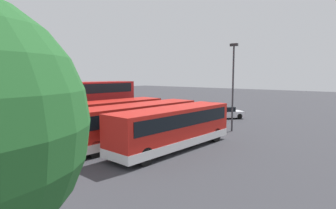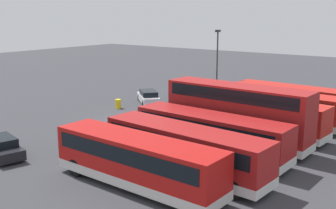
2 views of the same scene
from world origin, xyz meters
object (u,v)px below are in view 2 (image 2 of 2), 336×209
(bus_double_decker_fourth, at_px, (237,113))
(bus_single_deck_second, at_px, (276,106))
(lamp_post_tall, at_px, (217,61))
(bus_single_deck_near_end, at_px, (289,99))
(bus_single_deck_fifth, at_px, (211,133))
(bus_single_deck_third, at_px, (258,114))
(bus_single_deck_sixth, at_px, (185,149))
(car_hatchback_silver, at_px, (148,97))
(car_small_green, at_px, (2,148))
(waste_bin_yellow, at_px, (118,104))
(bus_single_deck_seventh, at_px, (137,160))

(bus_double_decker_fourth, bearing_deg, bus_single_deck_second, 179.62)
(bus_double_decker_fourth, distance_m, lamp_post_tall, 14.43)
(bus_single_deck_near_end, xyz_separation_m, bus_single_deck_second, (3.50, 0.19, 0.00))
(bus_single_deck_fifth, bearing_deg, bus_single_deck_third, 177.92)
(bus_single_deck_sixth, relative_size, car_hatchback_silver, 2.51)
(bus_single_deck_third, height_order, car_small_green, bus_single_deck_third)
(bus_single_deck_third, xyz_separation_m, waste_bin_yellow, (0.19, -15.70, -1.15))
(bus_single_deck_near_end, distance_m, bus_single_deck_second, 3.50)
(bus_single_deck_seventh, height_order, car_small_green, bus_single_deck_seventh)
(bus_single_deck_second, bearing_deg, bus_single_deck_seventh, -2.51)
(bus_single_deck_second, xyz_separation_m, bus_single_deck_sixth, (14.83, 0.22, -0.00))
(bus_single_deck_seventh, height_order, lamp_post_tall, lamp_post_tall)
(bus_single_deck_sixth, bearing_deg, car_hatchback_silver, -134.37)
(car_hatchback_silver, bearing_deg, waste_bin_yellow, -12.72)
(bus_single_deck_third, height_order, bus_single_deck_fifth, same)
(bus_single_deck_near_end, xyz_separation_m, bus_single_deck_third, (7.37, 0.23, 0.00))
(bus_double_decker_fourth, xyz_separation_m, bus_single_deck_seventh, (10.64, -0.74, -0.83))
(bus_single_deck_seventh, bearing_deg, car_hatchback_silver, -142.10)
(bus_single_deck_third, bearing_deg, car_small_green, -35.91)
(bus_single_deck_near_end, bearing_deg, car_small_green, -25.96)
(bus_single_deck_near_end, xyz_separation_m, bus_single_deck_fifth, (14.51, -0.03, 0.00))
(bus_double_decker_fourth, distance_m, waste_bin_yellow, 16.11)
(bus_single_deck_third, relative_size, bus_double_decker_fourth, 1.02)
(bus_single_deck_fifth, xyz_separation_m, lamp_post_tall, (-14.99, -8.29, 3.09))
(bus_single_deck_third, xyz_separation_m, car_small_green, (16.07, -11.64, -0.92))
(bus_single_deck_seventh, bearing_deg, bus_single_deck_near_end, 178.41)
(bus_single_deck_second, height_order, bus_single_deck_seventh, same)
(bus_single_deck_sixth, xyz_separation_m, bus_single_deck_seventh, (3.30, -1.01, -0.00))
(bus_single_deck_second, bearing_deg, bus_single_deck_sixth, 0.84)
(bus_single_deck_third, height_order, bus_single_deck_seventh, same)
(car_hatchback_silver, xyz_separation_m, car_small_green, (19.79, 3.18, -0.00))
(car_small_green, bearing_deg, lamp_post_tall, 172.66)
(bus_single_deck_second, relative_size, bus_single_deck_sixth, 1.03)
(bus_single_deck_second, xyz_separation_m, car_small_green, (19.94, -11.60, -0.92))
(lamp_post_tall, bearing_deg, car_hatchback_silver, -56.64)
(car_hatchback_silver, height_order, lamp_post_tall, lamp_post_tall)
(bus_double_decker_fourth, distance_m, bus_single_deck_fifth, 3.63)
(bus_single_deck_near_end, xyz_separation_m, bus_single_deck_seventh, (21.63, -0.60, 0.00))
(bus_single_deck_sixth, bearing_deg, bus_single_deck_fifth, -173.36)
(car_small_green, bearing_deg, car_hatchback_silver, -170.86)
(car_hatchback_silver, relative_size, lamp_post_tall, 0.57)
(bus_single_deck_third, relative_size, car_hatchback_silver, 2.54)
(lamp_post_tall, bearing_deg, bus_single_deck_second, 65.01)
(bus_single_deck_near_end, xyz_separation_m, lamp_post_tall, (-0.48, -8.33, 3.09))
(bus_single_deck_second, xyz_separation_m, car_hatchback_silver, (0.15, -14.79, -0.92))
(bus_double_decker_fourth, bearing_deg, bus_single_deck_fifth, -2.87)
(bus_double_decker_fourth, relative_size, bus_single_deck_fifth, 0.99)
(bus_single_deck_near_end, height_order, bus_single_deck_seventh, same)
(bus_single_deck_second, relative_size, bus_single_deck_seventh, 1.07)
(bus_single_deck_second, distance_m, waste_bin_yellow, 16.23)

